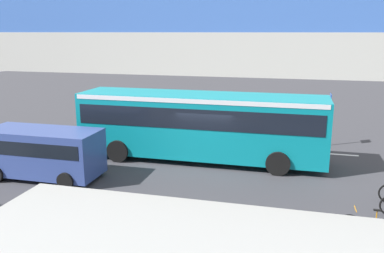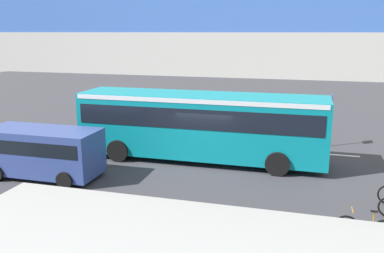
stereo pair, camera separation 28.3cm
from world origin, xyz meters
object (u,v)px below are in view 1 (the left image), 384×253
at_px(bicycle_orange, 368,227).
at_px(pedestrian, 81,122).
at_px(city_bus, 201,121).
at_px(traffic_sign, 330,111).
at_px(parked_van, 43,150).

relative_size(bicycle_orange, pedestrian, 0.99).
bearing_deg(city_bus, traffic_sign, -146.14).
bearing_deg(bicycle_orange, parked_van, -10.22).
bearing_deg(city_bus, bicycle_orange, 136.55).
bearing_deg(pedestrian, city_bus, 162.20).
height_order(city_bus, bicycle_orange, city_bus).
height_order(parked_van, traffic_sign, traffic_sign).
xyz_separation_m(pedestrian, traffic_sign, (-13.74, -1.59, 1.00)).
distance_m(parked_van, bicycle_orange, 12.53).
xyz_separation_m(parked_van, traffic_sign, (-11.84, -8.02, 0.71)).
xyz_separation_m(city_bus, pedestrian, (7.69, -2.47, -1.00)).
height_order(parked_van, pedestrian, parked_van).
height_order(parked_van, bicycle_orange, parked_van).
xyz_separation_m(bicycle_orange, traffic_sign, (0.47, -10.24, 1.52)).
bearing_deg(parked_van, city_bus, -145.64).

